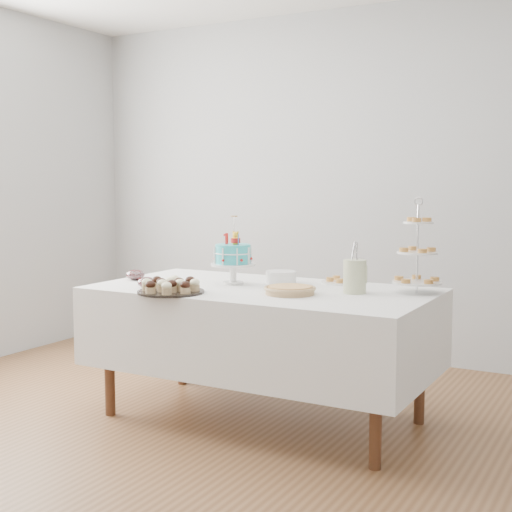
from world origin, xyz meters
The scene contains 12 objects.
floor centered at (0.00, 0.00, 0.00)m, with size 5.00×5.00×0.00m, color brown.
walls centered at (0.00, 0.00, 1.35)m, with size 5.04×4.04×2.70m.
table centered at (0.00, 0.30, 0.54)m, with size 1.92×1.02×0.77m.
birthday_cake centered at (-0.22, 0.35, 0.88)m, with size 0.26×0.26×0.40m.
cupcake_tray centered at (-0.35, -0.10, 0.81)m, with size 0.37×0.37×0.08m.
pie centered at (0.24, 0.18, 0.80)m, with size 0.28×0.28×0.04m.
tiered_stand centered at (0.82, 0.56, 0.99)m, with size 0.27×0.27×0.52m.
plate_stack centered at (0.00, 0.53, 0.81)m, with size 0.18×0.18×0.07m.
pastry_plate centered at (0.33, 0.70, 0.79)m, with size 0.24×0.24×0.04m.
jam_bowl_a centered at (-0.58, -0.01, 0.80)m, with size 0.11×0.11×0.06m.
jam_bowl_b centered at (-0.84, 0.21, 0.80)m, with size 0.11×0.11×0.07m.
utensil_pitcher centered at (0.53, 0.38, 0.87)m, with size 0.13×0.12×0.28m.
Camera 1 is at (1.92, -3.23, 1.38)m, focal length 50.00 mm.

